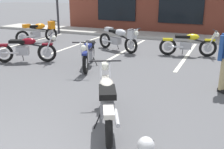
{
  "coord_description": "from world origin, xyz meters",
  "views": [
    {
      "loc": [
        2.55,
        -1.92,
        2.33
      ],
      "look_at": [
        0.29,
        3.19,
        0.55
      ],
      "focal_mm": 42.37,
      "sensor_mm": 36.0,
      "label": 1
    }
  ],
  "objects_px": {
    "motorcycle_green_cafe_racer": "(119,38)",
    "motorcycle_orange_scrambler": "(89,53)",
    "motorcycle_black_cruiser": "(39,31)",
    "motorcycle_blue_standard": "(189,44)",
    "motorcycle_red_sportbike": "(26,49)",
    "helmet_on_pavement": "(146,145)",
    "motorcycle_foreground_classic": "(107,100)"
  },
  "relations": [
    {
      "from": "motorcycle_blue_standard",
      "to": "motorcycle_green_cafe_racer",
      "type": "xyz_separation_m",
      "value": [
        -2.65,
        -0.27,
        0.07
      ]
    },
    {
      "from": "motorcycle_foreground_classic",
      "to": "motorcycle_blue_standard",
      "type": "bearing_deg",
      "value": 84.95
    },
    {
      "from": "motorcycle_green_cafe_racer",
      "to": "motorcycle_blue_standard",
      "type": "bearing_deg",
      "value": 5.75
    },
    {
      "from": "motorcycle_black_cruiser",
      "to": "motorcycle_red_sportbike",
      "type": "bearing_deg",
      "value": -58.43
    },
    {
      "from": "motorcycle_foreground_classic",
      "to": "motorcycle_red_sportbike",
      "type": "height_order",
      "value": "same"
    },
    {
      "from": "motorcycle_red_sportbike",
      "to": "motorcycle_blue_standard",
      "type": "relative_size",
      "value": 0.94
    },
    {
      "from": "motorcycle_red_sportbike",
      "to": "motorcycle_blue_standard",
      "type": "distance_m",
      "value": 5.8
    },
    {
      "from": "motorcycle_green_cafe_racer",
      "to": "helmet_on_pavement",
      "type": "distance_m",
      "value": 7.03
    },
    {
      "from": "motorcycle_black_cruiser",
      "to": "motorcycle_blue_standard",
      "type": "xyz_separation_m",
      "value": [
        6.78,
        0.05,
        -0.07
      ]
    },
    {
      "from": "motorcycle_orange_scrambler",
      "to": "motorcycle_black_cruiser",
      "type": "bearing_deg",
      "value": 146.13
    },
    {
      "from": "motorcycle_foreground_classic",
      "to": "motorcycle_red_sportbike",
      "type": "relative_size",
      "value": 1.0
    },
    {
      "from": "motorcycle_red_sportbike",
      "to": "motorcycle_green_cafe_racer",
      "type": "xyz_separation_m",
      "value": [
        2.22,
        2.88,
        0.07
      ]
    },
    {
      "from": "motorcycle_orange_scrambler",
      "to": "motorcycle_foreground_classic",
      "type": "bearing_deg",
      "value": -56.47
    },
    {
      "from": "motorcycle_red_sportbike",
      "to": "motorcycle_orange_scrambler",
      "type": "relative_size",
      "value": 0.96
    },
    {
      "from": "motorcycle_red_sportbike",
      "to": "motorcycle_black_cruiser",
      "type": "bearing_deg",
      "value": 121.57
    },
    {
      "from": "helmet_on_pavement",
      "to": "motorcycle_orange_scrambler",
      "type": "bearing_deg",
      "value": 128.69
    },
    {
      "from": "motorcycle_green_cafe_racer",
      "to": "motorcycle_orange_scrambler",
      "type": "bearing_deg",
      "value": -89.79
    },
    {
      "from": "motorcycle_green_cafe_racer",
      "to": "motorcycle_orange_scrambler",
      "type": "relative_size",
      "value": 1.0
    },
    {
      "from": "motorcycle_green_cafe_racer",
      "to": "motorcycle_orange_scrambler",
      "type": "distance_m",
      "value": 2.56
    },
    {
      "from": "motorcycle_red_sportbike",
      "to": "motorcycle_blue_standard",
      "type": "height_order",
      "value": "same"
    },
    {
      "from": "motorcycle_foreground_classic",
      "to": "motorcycle_red_sportbike",
      "type": "bearing_deg",
      "value": 146.63
    },
    {
      "from": "motorcycle_red_sportbike",
      "to": "motorcycle_foreground_classic",
      "type": "bearing_deg",
      "value": -33.37
    },
    {
      "from": "motorcycle_red_sportbike",
      "to": "motorcycle_green_cafe_racer",
      "type": "height_order",
      "value": "same"
    },
    {
      "from": "helmet_on_pavement",
      "to": "motorcycle_black_cruiser",
      "type": "bearing_deg",
      "value": 137.54
    },
    {
      "from": "motorcycle_blue_standard",
      "to": "motorcycle_black_cruiser",
      "type": "bearing_deg",
      "value": -179.58
    },
    {
      "from": "motorcycle_black_cruiser",
      "to": "motorcycle_green_cafe_racer",
      "type": "xyz_separation_m",
      "value": [
        4.13,
        -0.22,
        0.0
      ]
    },
    {
      "from": "motorcycle_foreground_classic",
      "to": "helmet_on_pavement",
      "type": "xyz_separation_m",
      "value": [
        0.91,
        -0.59,
        -0.33
      ]
    },
    {
      "from": "motorcycle_green_cafe_racer",
      "to": "helmet_on_pavement",
      "type": "bearing_deg",
      "value": -64.42
    },
    {
      "from": "motorcycle_foreground_classic",
      "to": "motorcycle_black_cruiser",
      "type": "xyz_separation_m",
      "value": [
        -6.24,
        5.96,
        0.07
      ]
    },
    {
      "from": "motorcycle_black_cruiser",
      "to": "helmet_on_pavement",
      "type": "relative_size",
      "value": 7.57
    },
    {
      "from": "motorcycle_black_cruiser",
      "to": "helmet_on_pavement",
      "type": "bearing_deg",
      "value": -42.46
    },
    {
      "from": "motorcycle_foreground_classic",
      "to": "motorcycle_green_cafe_racer",
      "type": "bearing_deg",
      "value": 110.25
    }
  ]
}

